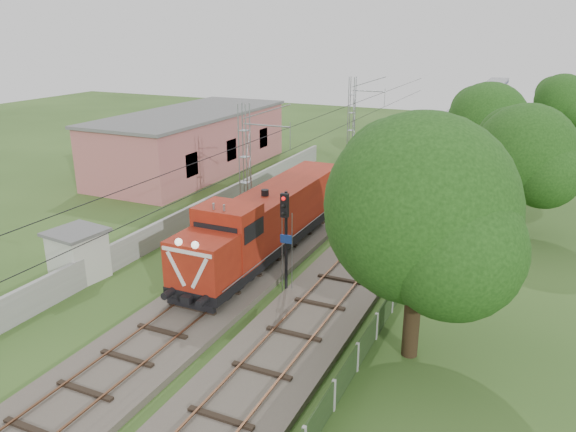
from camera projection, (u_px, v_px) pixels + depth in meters
The scene contains 15 objects.
ground at pixel (172, 331), 23.76m from camera, with size 140.00×140.00×0.00m, color #2C4A1B.
track_main at pixel (251, 266), 29.72m from camera, with size 4.20×70.00×0.45m.
track_side at pixel (403, 210), 38.91m from camera, with size 4.20×80.00×0.45m.
catenary at pixel (246, 169), 33.95m from camera, with size 3.31×70.00×8.00m.
boundary_wall at pixel (199, 213), 36.41m from camera, with size 0.25×40.00×1.50m, color #9E9E99.
station_building at pixel (192, 141), 49.50m from camera, with size 8.40×20.40×5.22m.
fence at pixel (376, 326), 22.97m from camera, with size 0.12×32.00×1.20m.
locomotive at pixel (269, 219), 30.99m from camera, with size 2.80×16.02×4.07m.
coach_rake at pixel (475, 111), 69.20m from camera, with size 2.85×63.48×3.29m.
signal_post at pixel (285, 225), 25.89m from camera, with size 0.57×0.44×5.14m.
relay_hut at pixel (78, 254), 28.35m from camera, with size 2.81×2.81×2.60m.
tree_a at pixel (423, 211), 20.13m from camera, with size 7.37×7.01×9.55m.
tree_b at pixel (527, 155), 33.06m from camera, with size 6.24×5.94×8.09m.
tree_c at pixel (489, 124), 42.82m from camera, with size 6.44×6.13×8.35m.
tree_d at pixel (563, 101), 59.31m from camera, with size 5.86×5.58×7.60m.
Camera 1 is at (13.22, -16.95, 12.25)m, focal length 35.00 mm.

